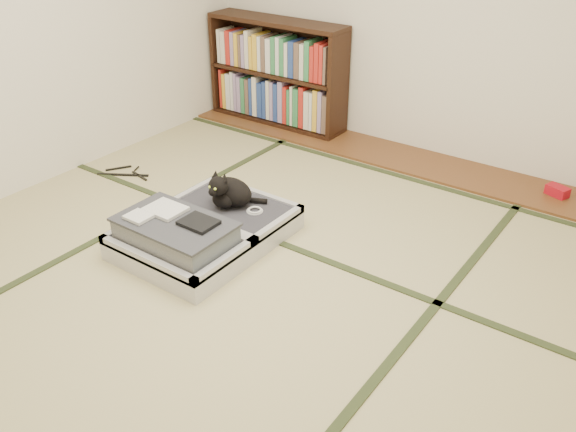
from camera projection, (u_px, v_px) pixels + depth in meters
The scene contains 10 objects.
floor at pixel (245, 276), 3.48m from camera, with size 4.50×4.50×0.00m, color tan.
wood_strip at pixel (403, 158), 4.89m from camera, with size 4.00×0.50×0.02m, color brown.
red_item at pixel (557, 191), 4.29m from camera, with size 0.15×0.09×0.07m, color #AA0D1B.
room_shell at pixel (234, 11), 2.76m from camera, with size 4.50×4.50×4.50m.
tatami_borders at pixel (295, 239), 3.83m from camera, with size 4.00×4.50×0.01m.
bookcase at pixel (277, 74), 5.38m from camera, with size 1.31×0.30×0.92m.
suitcase at pixel (201, 231), 3.71m from camera, with size 0.76×1.02×0.30m.
cat at pixel (229, 192), 3.85m from camera, with size 0.34×0.34×0.27m.
cable_coil at pixel (255, 211), 3.83m from camera, with size 0.11×0.11×0.03m.
hanger at pixel (126, 173), 4.65m from camera, with size 0.39×0.28×0.01m.
Camera 1 is at (1.87, -2.18, 2.01)m, focal length 38.00 mm.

